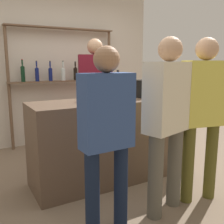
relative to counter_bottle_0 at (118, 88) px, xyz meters
name	(u,v)px	position (x,y,z in m)	size (l,w,h in m)	color
ground_plane	(112,177)	(-0.09, -0.02, -1.11)	(16.00, 16.00, 0.00)	#7A6651
bar_counter	(112,140)	(-0.09, -0.02, -0.62)	(1.93, 0.64, 0.98)	brown
back_wall	(60,63)	(-0.09, 1.90, 0.29)	(3.53, 0.12, 2.80)	beige
back_shelf	(63,70)	(-0.09, 1.72, 0.18)	(1.86, 0.18, 1.99)	brown
counter_bottle_0	(118,88)	(0.00, 0.00, 0.00)	(0.07, 0.07, 0.35)	black
counter_bottle_1	(107,88)	(-0.11, 0.06, 0.00)	(0.08, 0.08, 0.35)	brown
counter_bottle_2	(147,86)	(0.51, 0.11, 0.00)	(0.09, 0.09, 0.34)	black
counter_bottle_3	(175,86)	(0.72, -0.20, 0.01)	(0.09, 0.09, 0.35)	#0F1956
counter_bottle_4	(168,86)	(0.68, -0.11, 0.00)	(0.08, 0.08, 0.34)	silver
wine_glass	(83,91)	(-0.44, 0.03, -0.01)	(0.08, 0.08, 0.16)	silver
ice_bucket	(143,89)	(0.36, -0.01, -0.02)	(0.22, 0.22, 0.22)	black
cork_jar	(165,91)	(0.74, 0.01, -0.07)	(0.12, 0.12, 0.13)	silver
server_behind_counter	(95,88)	(0.12, 0.88, -0.08)	(0.54, 0.36, 1.76)	black
customer_left	(107,129)	(-0.65, -0.94, -0.21)	(0.43, 0.20, 1.54)	#121C33
customer_center	(168,115)	(-0.01, -0.91, -0.16)	(0.53, 0.34, 1.64)	#575347
customer_right	(203,108)	(0.44, -0.92, -0.14)	(0.45, 0.27, 1.65)	brown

